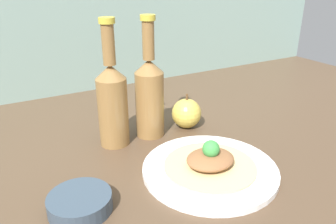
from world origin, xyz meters
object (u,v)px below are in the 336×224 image
object	(u,v)px
plated_food	(210,160)
cider_bottle_right	(150,94)
plate	(210,169)
cider_bottle_left	(112,101)
apple	(187,113)
dipping_bowl	(80,203)

from	to	relation	value
plated_food	cider_bottle_right	distance (cm)	22.14
plate	plated_food	xyz separation A→B (cm)	(0.00, -0.00, 1.86)
cider_bottle_right	plated_food	bearing A→B (deg)	-81.97
cider_bottle_left	cider_bottle_right	xyz separation A→B (cm)	(9.09, 0.00, 0.00)
apple	cider_bottle_right	bearing A→B (deg)	175.66
plate	cider_bottle_right	size ratio (longest dim) A/B	0.94
dipping_bowl	plate	bearing A→B (deg)	-3.02
plated_food	cider_bottle_left	bearing A→B (deg)	120.31
plated_food	dipping_bowl	size ratio (longest dim) A/B	1.71
apple	plate	bearing A→B (deg)	-109.36
plated_food	apple	size ratio (longest dim) A/B	2.04
dipping_bowl	plated_food	bearing A→B (deg)	-3.02
cider_bottle_right	dipping_bowl	distance (cm)	30.88
plate	cider_bottle_right	distance (cm)	22.86
apple	dipping_bowl	world-z (taller)	apple
cider_bottle_left	apple	bearing A→B (deg)	-2.26
apple	dipping_bowl	bearing A→B (deg)	-150.29
cider_bottle_left	apple	world-z (taller)	cider_bottle_left
cider_bottle_left	dipping_bowl	distance (cm)	25.05
plate	cider_bottle_left	distance (cm)	25.65
cider_bottle_left	cider_bottle_right	world-z (taller)	same
plate	apple	xyz separation A→B (cm)	(6.95, 19.76, 2.94)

